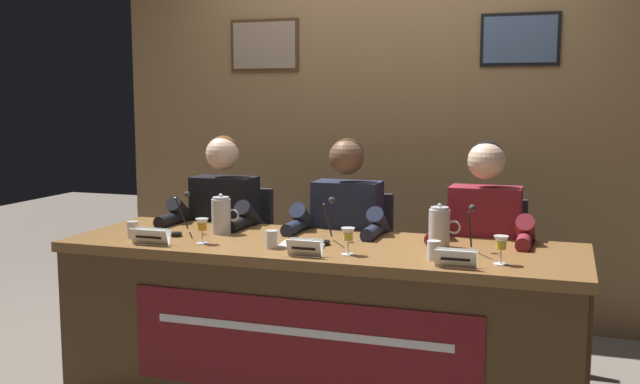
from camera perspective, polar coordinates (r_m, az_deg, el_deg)
name	(u,v)px	position (r m, az deg, el deg)	size (l,w,h in m)	color
wall_back_panelled	(387,120)	(4.84, 5.18, 5.61)	(3.72, 0.14, 2.60)	#937047
conference_table	(313,298)	(3.56, -0.53, -8.17)	(2.52, 0.81, 0.75)	brown
chair_left	(234,267)	(4.46, -6.64, -5.76)	(0.44, 0.44, 0.91)	black
panelist_left	(219,227)	(4.23, -7.85, -2.68)	(0.51, 0.48, 1.23)	black
nameplate_left	(151,237)	(3.63, -12.98, -3.38)	(0.20, 0.06, 0.08)	white
juice_glass_left	(202,226)	(3.60, -9.12, -2.63)	(0.06, 0.06, 0.12)	white
water_cup_left	(133,231)	(3.82, -14.29, -2.92)	(0.06, 0.06, 0.08)	silver
microphone_left	(180,221)	(3.85, -10.81, -2.20)	(0.06, 0.17, 0.22)	black
chair_center	(353,276)	(4.21, 2.56, -6.53)	(0.44, 0.44, 0.91)	black
panelist_center	(343,234)	(3.96, 1.78, -3.30)	(0.51, 0.48, 1.23)	black
nameplate_center	(305,248)	(3.28, -1.18, -4.34)	(0.16, 0.06, 0.08)	white
juice_glass_center	(348,236)	(3.31, 2.18, -3.43)	(0.06, 0.06, 0.12)	white
water_cup_center	(272,240)	(3.47, -3.76, -3.76)	(0.06, 0.06, 0.08)	silver
microphone_center	(327,228)	(3.57, 0.51, -2.82)	(0.06, 0.17, 0.22)	black
chair_right	(485,287)	(4.07, 12.67, -7.18)	(0.44, 0.44, 0.91)	black
panelist_right	(483,243)	(3.82, 12.48, -3.89)	(0.51, 0.48, 1.23)	black
nameplate_right	(456,258)	(3.12, 10.48, -5.08)	(0.17, 0.06, 0.08)	white
juice_glass_right	(501,245)	(3.21, 13.83, -3.98)	(0.06, 0.06, 0.12)	white
water_cup_right	(434,251)	(3.26, 8.81, -4.56)	(0.06, 0.06, 0.08)	silver
microphone_right	(469,238)	(3.38, 11.49, -3.54)	(0.06, 0.17, 0.22)	black
water_pitcher_left_side	(221,215)	(3.85, -7.64, -1.81)	(0.15, 0.10, 0.21)	silver
water_pitcher_right_side	(440,227)	(3.52, 9.24, -2.71)	(0.15, 0.10, 0.21)	silver
document_stack_center	(302,245)	(3.51, -1.37, -4.13)	(0.23, 0.18, 0.01)	white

